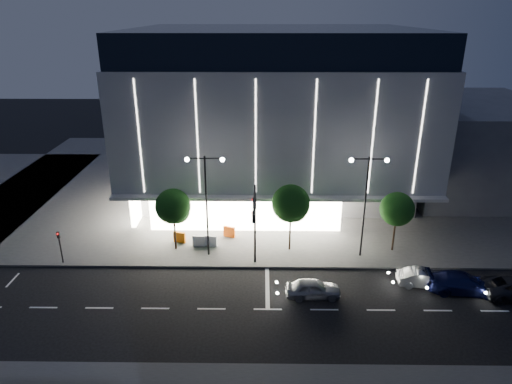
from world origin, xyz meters
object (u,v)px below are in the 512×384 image
Objects in this scene: street_lamp_east at (366,192)px; car_second at (424,278)px; traffic_mast at (255,216)px; ped_signal_far at (60,244)px; tree_mid at (291,205)px; barrier_b at (199,241)px; car_lead at (313,289)px; barrier_c at (229,232)px; tree_left at (173,208)px; car_third at (462,283)px; barrier_a at (180,237)px; tree_right at (397,211)px; street_lamp_west at (206,192)px; barrier_d at (211,241)px.

street_lamp_east reaches higher than car_second.
street_lamp_east reaches higher than traffic_mast.
ped_signal_far is 0.49× the size of tree_mid.
car_lead is at bearing -35.76° from barrier_b.
traffic_mast is at bearing -4.15° from ped_signal_far.
car_lead is 11.44m from barrier_c.
traffic_mast is 7.95m from tree_left.
car_third is at bearing -6.53° from ped_signal_far.
barrier_c is at bearing 163.87° from street_lamp_east.
traffic_mast is 6.43× the size of barrier_a.
car_third is 4.73× the size of barrier_b.
ped_signal_far reaches higher than car_third.
tree_left is 19.00m from tree_right.
street_lamp_west is 1.63× the size of tree_right.
street_lamp_east is at bearing -9.69° from tree_mid.
barrier_a is at bearing 77.62° from car_third.
street_lamp_west is 12.76m from ped_signal_far.
barrier_b is 1.00× the size of barrier_d.
ped_signal_far is 19.35m from tree_mid.
traffic_mast reaches higher than barrier_d.
car_second is 18.94m from barrier_b.
street_lamp_west is 1.57× the size of tree_left.
street_lamp_west reaches higher than tree_mid.
barrier_c is at bearing 64.54° from barrier_d.
tree_mid is 5.59× the size of barrier_d.
traffic_mast reaches higher than barrier_a.
car_third reaches higher than barrier_c.
car_second is at bearing -15.50° from barrier_b.
tree_mid is 9.01m from tree_right.
tree_mid is (7.03, 1.02, -1.62)m from street_lamp_west.
traffic_mast is at bearing 86.64° from car_third.
tree_left is 5.20× the size of barrier_b.
traffic_mast is 1.75× the size of car_second.
barrier_c is (-18.02, 8.43, -0.11)m from car_third.
street_lamp_west is (-4.00, 2.66, 0.93)m from traffic_mast.
tree_left reaches higher than tree_right.
car_second is 17.23m from barrier_c.
street_lamp_west reaches higher than barrier_c.
barrier_b is at bearing -125.22° from barrier_c.
barrier_b is at bearing 178.43° from tree_right.
barrier_a is at bearing -145.83° from barrier_c.
street_lamp_west is 2.22× the size of car_lead.
barrier_c is (4.52, 2.29, -3.38)m from tree_left.
barrier_a is (-6.86, 4.83, -4.38)m from traffic_mast.
barrier_d is at bearing 176.03° from tree_mid.
tree_right is 15.01m from barrier_c.
barrier_d is (-3.93, 4.16, -4.38)m from traffic_mast.
barrier_b is (-1.04, 1.49, -5.31)m from street_lamp_west.
street_lamp_east is 2.22× the size of car_lead.
barrier_d is at bearing 87.54° from street_lamp_west.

